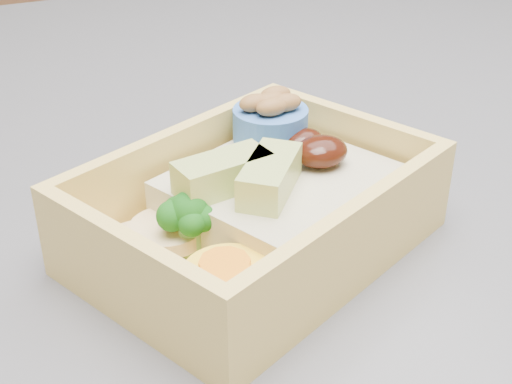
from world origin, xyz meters
name	(u,v)px	position (x,y,z in m)	size (l,w,h in m)	color
bento_box	(260,206)	(0.10, -0.24, 0.94)	(0.22, 0.19, 0.07)	#E9C460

